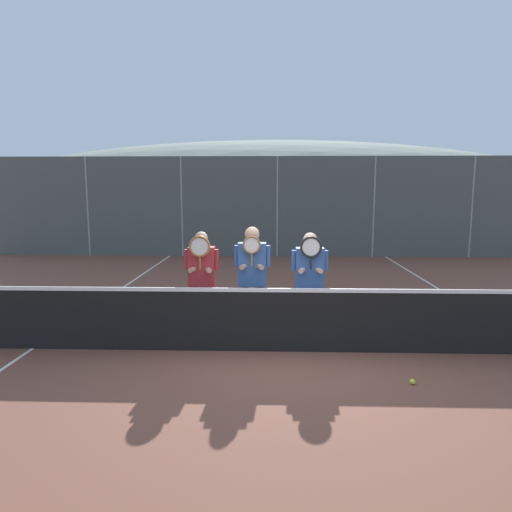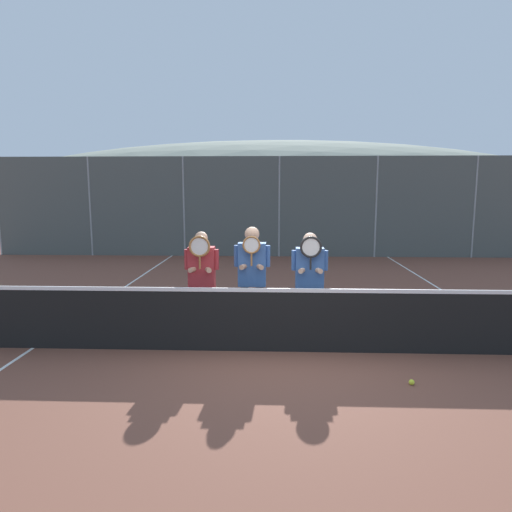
% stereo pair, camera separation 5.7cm
% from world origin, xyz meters
% --- Properties ---
extents(ground_plane, '(120.00, 120.00, 0.00)m').
position_xyz_m(ground_plane, '(0.00, 0.00, 0.00)').
color(ground_plane, brown).
extents(hill_distant, '(90.23, 50.13, 17.54)m').
position_xyz_m(hill_distant, '(0.00, 60.15, 0.00)').
color(hill_distant, gray).
rests_on(hill_distant, ground_plane).
extents(clubhouse_building, '(16.28, 5.50, 3.58)m').
position_xyz_m(clubhouse_building, '(1.53, 17.82, 1.81)').
color(clubhouse_building, '#9EA3A8').
rests_on(clubhouse_building, ground_plane).
extents(fence_back, '(20.00, 0.06, 3.45)m').
position_xyz_m(fence_back, '(-0.00, 9.42, 1.73)').
color(fence_back, gray).
rests_on(fence_back, ground_plane).
extents(tennis_net, '(10.18, 0.09, 1.05)m').
position_xyz_m(tennis_net, '(0.00, 0.00, 0.49)').
color(tennis_net, gray).
rests_on(tennis_net, ground_plane).
extents(court_line_left_sideline, '(0.05, 16.00, 0.01)m').
position_xyz_m(court_line_left_sideline, '(-3.78, 3.00, 0.00)').
color(court_line_left_sideline, white).
rests_on(court_line_left_sideline, ground_plane).
extents(court_line_right_sideline, '(0.05, 16.00, 0.01)m').
position_xyz_m(court_line_right_sideline, '(3.78, 3.00, 0.00)').
color(court_line_right_sideline, white).
rests_on(court_line_right_sideline, ground_plane).
extents(player_leftmost, '(0.54, 0.34, 1.71)m').
position_xyz_m(player_leftmost, '(-1.30, 0.57, 1.01)').
color(player_leftmost, black).
rests_on(player_leftmost, ground_plane).
extents(player_center_left, '(0.57, 0.34, 1.79)m').
position_xyz_m(player_center_left, '(-0.51, 0.60, 1.07)').
color(player_center_left, '#232838').
rests_on(player_center_left, ground_plane).
extents(player_center_right, '(0.57, 0.34, 1.69)m').
position_xyz_m(player_center_right, '(0.39, 0.63, 1.02)').
color(player_center_right, white).
rests_on(player_center_right, ground_plane).
extents(car_far_left, '(4.58, 1.93, 1.75)m').
position_xyz_m(car_far_left, '(-6.48, 12.26, 0.90)').
color(car_far_left, navy).
rests_on(car_far_left, ground_plane).
extents(car_left_of_center, '(4.62, 2.00, 1.89)m').
position_xyz_m(car_left_of_center, '(-1.47, 12.62, 0.96)').
color(car_left_of_center, silver).
rests_on(car_left_of_center, ground_plane).
extents(car_center, '(4.40, 1.93, 1.84)m').
position_xyz_m(car_center, '(3.45, 12.78, 0.93)').
color(car_center, navy).
rests_on(car_center, ground_plane).
extents(car_right_of_center, '(4.01, 1.98, 1.68)m').
position_xyz_m(car_right_of_center, '(8.07, 12.24, 0.86)').
color(car_right_of_center, '#B2B7BC').
rests_on(car_right_of_center, ground_plane).
extents(tennis_ball_on_court, '(0.07, 0.07, 0.07)m').
position_xyz_m(tennis_ball_on_court, '(1.52, -1.08, 0.03)').
color(tennis_ball_on_court, '#CCDB33').
rests_on(tennis_ball_on_court, ground_plane).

